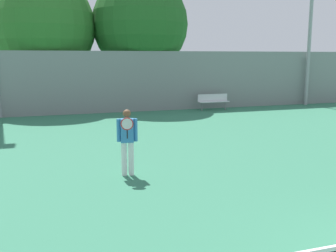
# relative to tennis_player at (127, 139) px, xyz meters

# --- Properties ---
(tennis_player) EXTENTS (0.51, 0.45, 1.70)m
(tennis_player) POSITION_rel_tennis_player_xyz_m (0.00, 0.00, 0.00)
(tennis_player) COLOR silver
(tennis_player) RESTS_ON ground_plane
(bench_courtside_far) EXTENTS (1.81, 0.40, 0.90)m
(bench_courtside_far) POSITION_rel_tennis_player_xyz_m (7.34, 10.68, -0.38)
(bench_courtside_far) COLOR silver
(bench_courtside_far) RESTS_ON ground_plane
(light_pole_near_left) EXTENTS (0.90, 0.60, 9.48)m
(light_pole_near_left) POSITION_rel_tennis_player_xyz_m (13.93, 11.11, 4.84)
(light_pole_near_left) COLOR #939399
(light_pole_near_left) RESTS_ON ground_plane
(back_fence) EXTENTS (30.78, 0.06, 3.29)m
(back_fence) POSITION_rel_tennis_player_xyz_m (2.97, 11.44, 0.69)
(back_fence) COLOR gray
(back_fence) RESTS_ON ground_plane
(tree_green_tall) EXTENTS (5.68, 5.68, 7.73)m
(tree_green_tall) POSITION_rel_tennis_player_xyz_m (3.91, 13.74, 3.93)
(tree_green_tall) COLOR brown
(tree_green_tall) RESTS_ON ground_plane
(tree_green_broad) EXTENTS (5.73, 5.73, 7.50)m
(tree_green_broad) POSITION_rel_tennis_player_xyz_m (-1.53, 14.25, 3.68)
(tree_green_broad) COLOR brown
(tree_green_broad) RESTS_ON ground_plane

